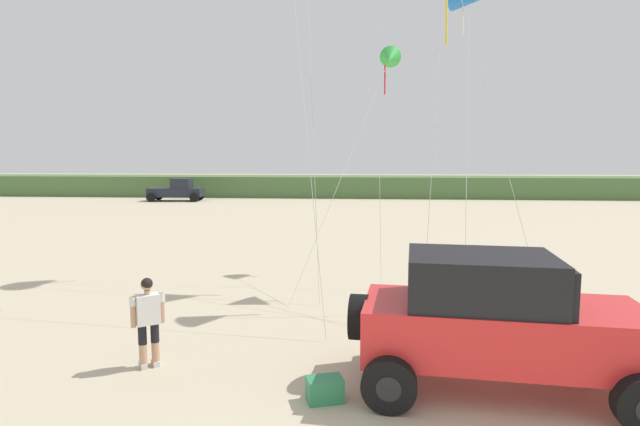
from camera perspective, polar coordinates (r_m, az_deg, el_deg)
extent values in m
cube|color=#4C703D|center=(49.84, 4.31, 3.02)|extent=(90.00, 6.18, 1.96)
cube|color=red|center=(8.94, 19.70, -12.38)|extent=(4.56, 2.27, 0.90)
cube|color=red|center=(9.24, 30.09, -9.84)|extent=(1.26, 1.79, 0.12)
cube|color=black|center=(8.65, 17.61, -7.06)|extent=(2.46, 1.98, 0.80)
cube|color=black|center=(8.90, 25.35, -7.28)|extent=(0.27, 1.67, 0.72)
cylinder|color=black|center=(8.83, 4.38, -11.56)|extent=(0.38, 0.80, 0.77)
cylinder|color=black|center=(10.48, 28.39, -13.37)|extent=(0.87, 0.38, 0.84)
cylinder|color=black|center=(10.48, 28.39, -13.37)|extent=(0.41, 0.36, 0.38)
cylinder|color=black|center=(9.99, 8.34, -13.64)|extent=(0.87, 0.38, 0.84)
cylinder|color=black|center=(9.99, 8.34, -13.64)|extent=(0.41, 0.36, 0.38)
cylinder|color=black|center=(8.08, 7.77, -18.60)|extent=(0.87, 0.38, 0.84)
cylinder|color=black|center=(8.08, 7.77, -18.60)|extent=(0.41, 0.36, 0.38)
cylinder|color=tan|center=(10.04, -19.26, -14.88)|extent=(0.14, 0.14, 0.49)
cylinder|color=black|center=(9.91, -19.34, -12.76)|extent=(0.15, 0.15, 0.36)
cube|color=silver|center=(10.15, -19.27, -15.84)|extent=(0.24, 0.28, 0.10)
cylinder|color=tan|center=(10.09, -18.00, -14.74)|extent=(0.14, 0.14, 0.49)
cylinder|color=black|center=(9.95, -18.07, -12.63)|extent=(0.15, 0.15, 0.36)
cube|color=silver|center=(10.19, -18.01, -15.70)|extent=(0.24, 0.28, 0.10)
cube|color=silver|center=(9.80, -18.80, -10.20)|extent=(0.48, 0.45, 0.54)
cylinder|color=tan|center=(9.75, -20.29, -10.39)|extent=(0.09, 0.09, 0.56)
cylinder|color=silver|center=(9.70, -20.33, -9.31)|extent=(0.11, 0.11, 0.16)
cylinder|color=tan|center=(9.85, -17.33, -10.11)|extent=(0.09, 0.09, 0.56)
cylinder|color=silver|center=(9.80, -17.37, -9.04)|extent=(0.11, 0.11, 0.16)
cylinder|color=tan|center=(9.71, -18.87, -8.44)|extent=(0.10, 0.10, 0.08)
sphere|color=tan|center=(9.68, -18.90, -7.61)|extent=(0.21, 0.21, 0.21)
sphere|color=black|center=(9.66, -18.88, -7.51)|extent=(0.21, 0.21, 0.21)
cube|color=#2D7F51|center=(8.41, 0.54, -19.22)|extent=(0.64, 0.51, 0.38)
cube|color=#1E232D|center=(46.13, -15.90, 2.26)|extent=(4.75, 2.29, 0.76)
cube|color=#1E232D|center=(45.94, -15.27, 3.26)|extent=(1.75, 1.93, 0.84)
cylinder|color=black|center=(46.71, -13.35, 1.91)|extent=(0.78, 0.32, 0.76)
cylinder|color=black|center=(44.68, -13.96, 1.70)|extent=(0.78, 0.32, 0.76)
cylinder|color=black|center=(47.69, -17.69, 1.87)|extent=(0.78, 0.32, 0.76)
cylinder|color=black|center=(45.70, -18.47, 1.66)|extent=(0.78, 0.32, 0.76)
cone|color=green|center=(17.65, 7.84, 16.82)|extent=(0.86, 0.86, 0.99)
cylinder|color=red|center=(17.53, 7.30, 14.66)|extent=(0.05, 0.24, 0.99)
cylinder|color=silver|center=(14.95, 2.93, 5.28)|extent=(2.72, 4.78, 7.01)
cylinder|color=silver|center=(15.10, -1.04, 15.30)|extent=(0.87, 4.31, 12.26)
cylinder|color=yellow|center=(14.24, 14.03, 20.94)|extent=(0.05, 0.21, 1.60)
cylinder|color=silver|center=(13.51, 19.44, 7.96)|extent=(2.27, 1.09, 8.49)
cylinder|color=white|center=(15.66, 15.76, 20.12)|extent=(0.05, 0.12, 0.79)
cylinder|color=silver|center=(12.50, 16.19, 7.59)|extent=(0.95, 5.40, 8.21)
cylinder|color=silver|center=(13.52, 12.98, 12.79)|extent=(1.15, 5.20, 10.67)
cylinder|color=silver|center=(12.39, -2.15, 15.41)|extent=(1.51, 4.06, 11.46)
cylinder|color=silver|center=(16.56, 6.52, 18.54)|extent=(0.28, 3.58, 14.58)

